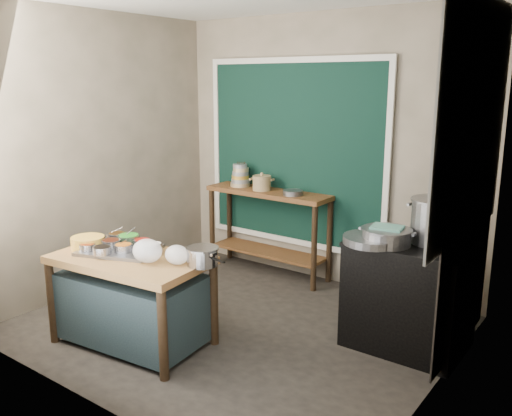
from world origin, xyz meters
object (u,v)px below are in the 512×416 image
Objects in this scene: stove_block at (409,296)px; saucepan at (202,256)px; back_counter at (268,232)px; utensil_cup at (240,182)px; stock_pot at (439,221)px; yellow_basin at (88,243)px; condiment_tray at (120,250)px; prep_table at (132,300)px; steamer at (387,237)px; ceramic_crock at (262,184)px.

stove_block is 1.70m from saucepan.
back_counter is 0.65m from utensil_cup.
stock_pot is (2.06, -0.63, 0.58)m from back_counter.
stock_pot is (2.42, 1.47, 0.25)m from yellow_basin.
condiment_tray is 4.22× the size of utensil_cup.
condiment_tray is at bearing 161.37° from prep_table.
utensil_cup reaches higher than back_counter.
stock_pot is at bearing 42.60° from steamer.
prep_table is at bearing -144.89° from stock_pot.
back_counter is 0.55m from ceramic_crock.
saucepan reaches higher than stove_block.
back_counter is 1.99m from saucepan.
ceramic_crock is (0.03, 1.95, 0.26)m from condiment_tray.
saucepan is at bearing -139.34° from steamer.
ceramic_crock is at bearing -8.96° from utensil_cup.
saucepan is 1.76× the size of utensil_cup.
stock_pot reaches higher than yellow_basin.
stock_pot reaches higher than saucepan.
saucepan is at bearing -67.63° from ceramic_crock.
ceramic_crock is at bearing 87.84° from prep_table.
prep_table is 2.78× the size of stock_pot.
utensil_cup reaches higher than steamer.
ceramic_crock is (-0.14, 1.99, 0.65)m from prep_table.
prep_table is at bearing -151.90° from saucepan.
utensil_cup is (-0.04, 2.12, 0.19)m from yellow_basin.
ceramic_crock is (0.30, 2.06, 0.22)m from yellow_basin.
prep_table is at bearing -144.56° from stove_block.
back_counter is 9.94× the size of utensil_cup.
stove_block is 2.67m from yellow_basin.
steamer is at bearing -128.04° from stove_block.
steamer is at bearing -27.37° from back_counter.
prep_table is at bearing 9.51° from yellow_basin.
steamer is (1.76, -0.91, 0.47)m from back_counter.
utensil_cup is 2.54m from stock_pot.
back_counter is at bearing 158.98° from stove_block.
stock_pot is at bearing 29.07° from prep_table.
prep_table is 2.10m from ceramic_crock.
steamer is at bearing 30.28° from condiment_tray.
prep_table is 0.61m from yellow_basin.
utensil_cup is (-1.08, 1.85, 0.17)m from saucepan.
utensil_cup is 0.32× the size of stock_pot.
saucepan is at bearing 14.29° from yellow_basin.
yellow_basin is at bearing -157.57° from condiment_tray.
yellow_basin is at bearing -99.75° from back_counter.
yellow_basin reaches higher than prep_table.
condiment_tray is 2.25× the size of yellow_basin.
stock_pot is at bearing 31.19° from stove_block.
steamer is at bearing 27.55° from prep_table.
stove_block is at bearing 52.71° from saucepan.
stove_block is at bearing 51.96° from steamer.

